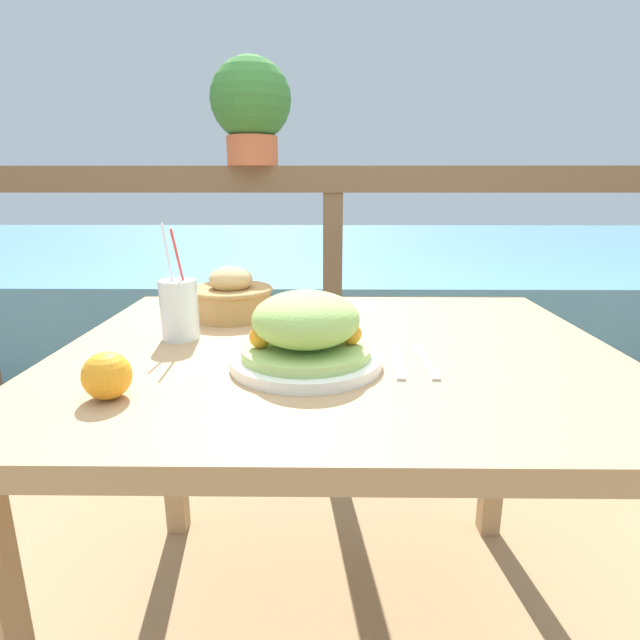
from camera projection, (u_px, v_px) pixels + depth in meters
The scene contains 11 objects.
ground_plane at pixel (335, 638), 1.24m from camera, with size 12.00×12.00×0.00m, color #A37F56.
patio_table at pixel (337, 388), 1.06m from camera, with size 1.13×0.93×0.76m.
railing_fence at pixel (333, 250), 1.82m from camera, with size 2.80×0.08×1.15m.
sea_backdrop at pixel (328, 277), 4.38m from camera, with size 12.00×4.00×0.61m.
salad_plate at pixel (306, 334), 0.90m from camera, with size 0.28×0.28×0.14m.
drink_glass at pixel (179, 309), 1.06m from camera, with size 0.08×0.08×0.25m.
bread_basket at pixel (232, 297), 1.24m from camera, with size 0.21×0.21×0.13m.
potted_plant at pixel (251, 106), 1.70m from camera, with size 0.28×0.28×0.35m.
fork at pixel (397, 362), 0.93m from camera, with size 0.03×0.18×0.00m.
knife at pixel (425, 362), 0.93m from camera, with size 0.02×0.18×0.00m.
orange_near_basket at pixel (107, 376), 0.77m from camera, with size 0.07×0.07×0.07m.
Camera 1 is at (-0.03, -0.99, 1.08)m, focal length 28.00 mm.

